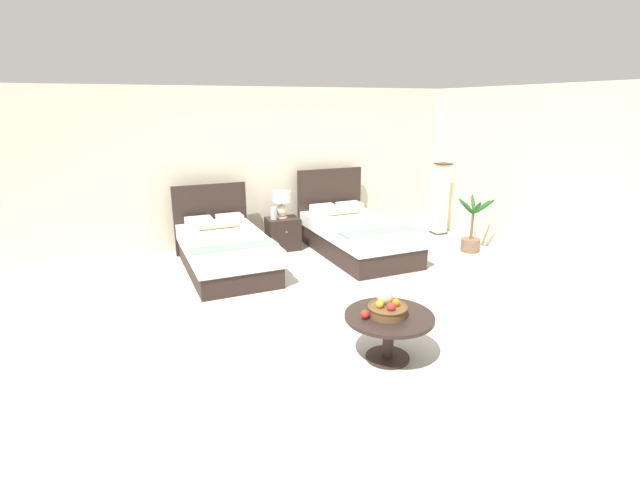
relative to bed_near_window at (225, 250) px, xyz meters
The scene contains 13 objects.
ground_plane 1.96m from the bed_near_window, 56.61° to the right, with size 10.38×9.34×0.02m, color beige.
wall_back 1.93m from the bed_near_window, 49.66° to the left, with size 10.38×0.12×2.62m, color beige.
wall_side_right 4.73m from the bed_near_window, 15.27° to the right, with size 0.12×4.94×2.62m, color beige.
bed_near_window is the anchor object (origin of this frame).
bed_near_corner 2.12m from the bed_near_window, ahead, with size 1.28×2.26×1.25m.
nightstand 1.26m from the bed_near_window, 30.67° to the left, with size 0.52×0.43×0.54m.
table_lamp 1.37m from the bed_near_window, 31.45° to the left, with size 0.29×0.29×0.44m.
vase 1.16m from the bed_near_window, 33.05° to the left, with size 0.10×0.10×0.21m.
coffee_table 3.23m from the bed_near_window, 72.61° to the right, with size 0.84×0.84×0.46m.
fruit_bowl 3.23m from the bed_near_window, 72.94° to the right, with size 0.37×0.37×0.23m.
loose_apple 3.16m from the bed_near_window, 76.85° to the right, with size 0.08×0.08×0.08m.
floor_lamp_corner 4.15m from the bed_near_window, ahead, with size 0.25×0.25×1.32m.
potted_palm 3.98m from the bed_near_window, ahead, with size 0.55×0.59×0.94m.
Camera 1 is at (-2.17, -4.93, 2.35)m, focal length 26.20 mm.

